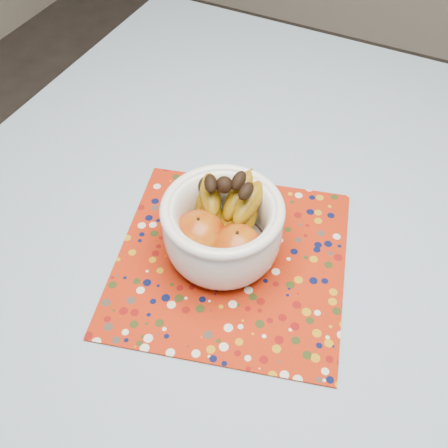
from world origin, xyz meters
name	(u,v)px	position (x,y,z in m)	size (l,w,h in m)	color
table	(288,272)	(0.00, 0.00, 0.67)	(1.20, 1.20, 0.75)	brown
tablecloth	(293,244)	(0.00, 0.00, 0.76)	(1.32, 1.32, 0.01)	slate
placemat	(231,260)	(-0.08, -0.08, 0.76)	(0.37, 0.37, 0.00)	#9B1E08
fruit_bowl	(221,222)	(-0.10, -0.07, 0.83)	(0.20, 0.20, 0.15)	white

